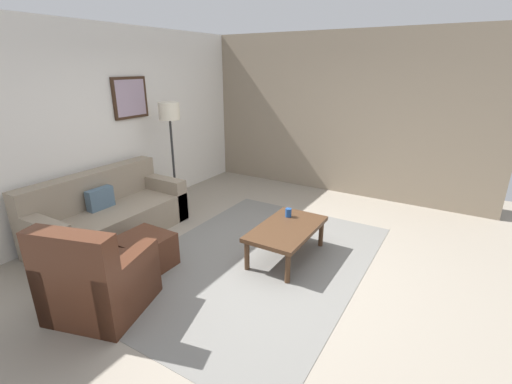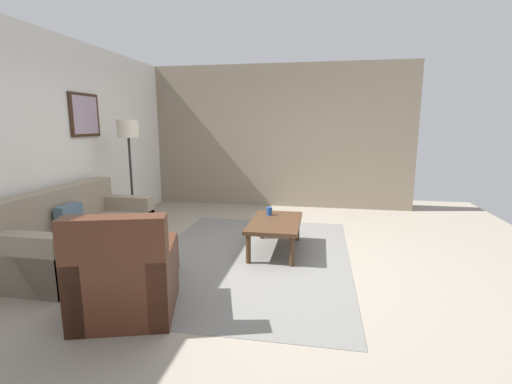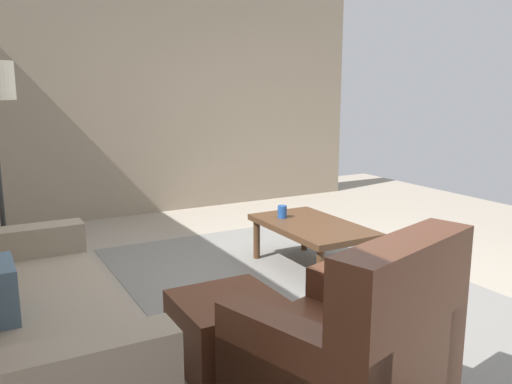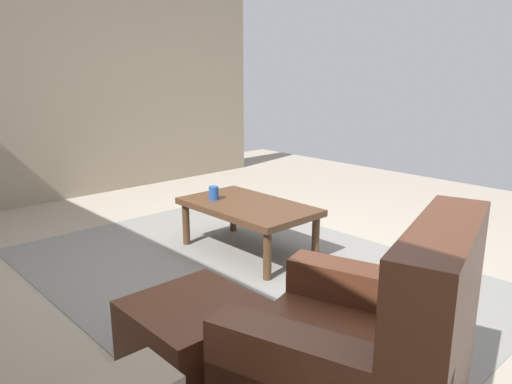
{
  "view_description": "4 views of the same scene",
  "coord_description": "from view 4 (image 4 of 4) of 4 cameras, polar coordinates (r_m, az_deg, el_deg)",
  "views": [
    {
      "loc": [
        -3.23,
        -1.96,
        2.24
      ],
      "look_at": [
        0.11,
        0.04,
        0.85
      ],
      "focal_mm": 24.93,
      "sensor_mm": 36.0,
      "label": 1
    },
    {
      "loc": [
        -4.21,
        -0.84,
        1.65
      ],
      "look_at": [
        -0.04,
        -0.09,
        0.84
      ],
      "focal_mm": 25.23,
      "sensor_mm": 36.0,
      "label": 2
    },
    {
      "loc": [
        -3.26,
        2.2,
        1.55
      ],
      "look_at": [
        0.29,
        0.25,
        0.73
      ],
      "focal_mm": 37.15,
      "sensor_mm": 36.0,
      "label": 3
    },
    {
      "loc": [
        -2.47,
        2.2,
        1.45
      ],
      "look_at": [
        -0.08,
        -0.03,
        0.62
      ],
      "focal_mm": 34.01,
      "sensor_mm": 36.0,
      "label": 4
    }
  ],
  "objects": [
    {
      "name": "area_rug",
      "position": [
        3.61,
        -1.23,
        -9.33
      ],
      "size": [
        3.48,
        2.45,
        0.01
      ],
      "primitive_type": "cube",
      "color": "slate",
      "rests_on": "ground_plane"
    },
    {
      "name": "coffee_table",
      "position": [
        3.86,
        -0.97,
        -2.11
      ],
      "size": [
        1.1,
        0.64,
        0.41
      ],
      "color": "#472D1C",
      "rests_on": "ground_plane"
    },
    {
      "name": "armchair_leather",
      "position": [
        2.03,
        13.05,
        -20.33
      ],
      "size": [
        1.0,
        1.0,
        0.95
      ],
      "color": "#4C2819",
      "rests_on": "ground_plane"
    },
    {
      "name": "cup",
      "position": [
        3.97,
        -4.99,
        -0.12
      ],
      "size": [
        0.08,
        0.08,
        0.11
      ],
      "primitive_type": "cylinder",
      "color": "#1E478C",
      "rests_on": "coffee_table"
    },
    {
      "name": "ground_plane",
      "position": [
        3.61,
        -1.23,
        -9.39
      ],
      "size": [
        8.0,
        8.0,
        0.0
      ],
      "primitive_type": "plane",
      "color": "gray"
    },
    {
      "name": "ottoman",
      "position": [
        2.41,
        -7.12,
        -17.04
      ],
      "size": [
        0.56,
        0.56,
        0.4
      ],
      "primitive_type": "cube",
      "color": "#4C2819",
      "rests_on": "ground_plane"
    },
    {
      "name": "stone_feature_panel",
      "position": [
        5.89,
        -21.7,
        12.82
      ],
      "size": [
        0.12,
        5.2,
        2.8
      ],
      "primitive_type": "cube",
      "color": "gray",
      "rests_on": "ground_plane"
    }
  ]
}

